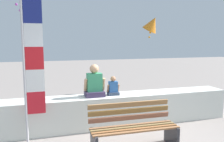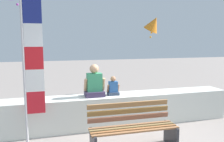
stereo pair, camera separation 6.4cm
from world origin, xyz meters
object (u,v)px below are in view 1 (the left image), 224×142
(park_bench, at_px, (133,128))
(person_child, at_px, (113,88))
(flag_banner, at_px, (30,52))
(kite_orange, at_px, (152,24))
(person_adult, at_px, (94,84))

(park_bench, bearing_deg, person_child, 90.35)
(person_child, bearing_deg, flag_banner, -163.69)
(park_bench, xyz_separation_m, kite_orange, (2.69, 4.75, 2.36))
(kite_orange, bearing_deg, person_child, -128.29)
(park_bench, height_order, flag_banner, flag_banner)
(flag_banner, bearing_deg, person_child, 16.31)
(person_child, xyz_separation_m, flag_banner, (-1.86, -0.55, 0.92))
(person_child, bearing_deg, park_bench, -89.65)
(person_adult, relative_size, kite_orange, 0.77)
(person_child, distance_m, flag_banner, 2.15)
(park_bench, height_order, kite_orange, kite_orange)
(flag_banner, height_order, kite_orange, flag_banner)
(park_bench, xyz_separation_m, flag_banner, (-1.87, 0.79, 1.46))
(park_bench, height_order, person_child, person_child)
(park_bench, distance_m, person_adult, 1.56)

